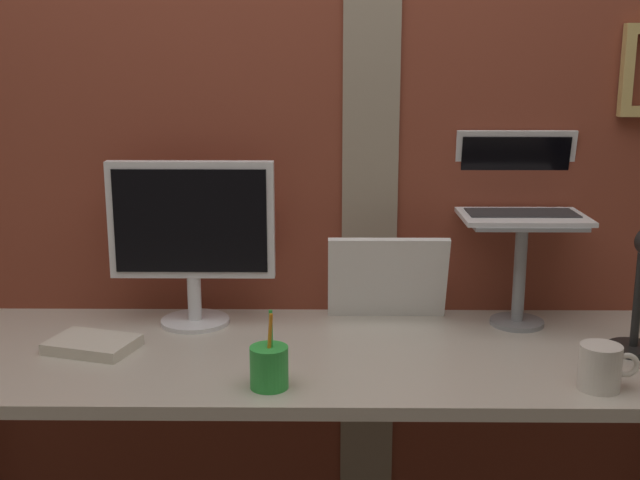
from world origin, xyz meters
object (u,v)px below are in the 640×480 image
at_px(monitor, 192,229).
at_px(laptop, 518,192).
at_px(pen_cup, 269,367).
at_px(coffee_mug, 601,367).
at_px(whiteboard_panel, 388,278).

xyz_separation_m(monitor, laptop, (0.85, 0.06, 0.09)).
relative_size(monitor, laptop, 1.36).
height_order(pen_cup, coffee_mug, pen_cup).
bearing_deg(whiteboard_panel, monitor, -175.66).
distance_m(whiteboard_panel, coffee_mug, 0.62).
bearing_deg(monitor, whiteboard_panel, 4.34).
relative_size(laptop, whiteboard_panel, 1.00).
xyz_separation_m(whiteboard_panel, coffee_mug, (0.42, -0.45, -0.07)).
height_order(monitor, laptop, laptop).
xyz_separation_m(whiteboard_panel, pen_cup, (-0.28, -0.45, -0.07)).
distance_m(laptop, whiteboard_panel, 0.41).
relative_size(laptop, coffee_mug, 2.48).
distance_m(monitor, laptop, 0.86).
bearing_deg(pen_cup, whiteboard_panel, 57.88).
height_order(whiteboard_panel, coffee_mug, whiteboard_panel).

